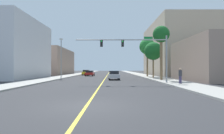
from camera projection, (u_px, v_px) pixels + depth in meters
The scene contains 15 objects.
ground at pixel (107, 75), 51.66m from camera, with size 192.00×192.00×0.00m, color #2D2D30.
sidewalk_left at pixel (72, 75), 51.63m from camera, with size 3.78×168.00×0.15m, color #9E9B93.
sidewalk_right at pixel (141, 75), 51.69m from camera, with size 3.78×168.00×0.15m, color #9E9B93.
lane_marking_center at pixel (107, 75), 51.66m from camera, with size 0.16×144.00×0.01m, color yellow.
building_left_far at pixel (44, 62), 60.15m from camera, with size 14.72×21.98×8.05m, color gray.
building_right_far at pixel (175, 49), 55.52m from camera, with size 14.27×27.78×15.06m, color tan.
traffic_signal_mast at pixel (136, 48), 23.38m from camera, with size 11.45×0.36×5.88m.
street_lamp at pixel (61, 56), 35.06m from camera, with size 0.56×0.28×7.37m.
palm_near at pixel (161, 36), 28.95m from camera, with size 2.57×2.57×8.35m.
palm_mid at pixel (153, 51), 35.34m from camera, with size 3.39×3.39×6.74m.
palm_far at pixel (147, 47), 41.76m from camera, with size 3.54×3.54×8.42m.
car_red at pixel (89, 73), 47.27m from camera, with size 2.10×4.10×1.34m.
car_yellow at pixel (86, 72), 52.86m from camera, with size 1.89×4.56×1.48m.
car_silver at pixel (113, 75), 31.79m from camera, with size 1.91×4.01×1.51m.
pedestrian at pixel (180, 76), 21.95m from camera, with size 0.38×0.38×1.82m.
Camera 1 is at (1.31, -9.68, 1.94)m, focal length 30.06 mm.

